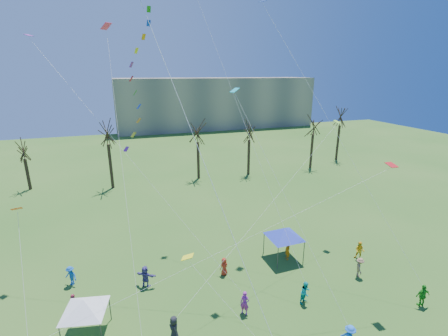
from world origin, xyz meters
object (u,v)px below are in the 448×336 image
object	(u,v)px
canopy_tent_white	(84,305)
canopy_tent_blue	(284,233)
big_box_kite	(144,76)
distant_building	(216,103)

from	to	relation	value
canopy_tent_white	canopy_tent_blue	size ratio (longest dim) A/B	0.88
big_box_kite	distant_building	bearing A→B (deg)	70.17
canopy_tent_blue	big_box_kite	bearing A→B (deg)	-157.12
big_box_kite	canopy_tent_blue	world-z (taller)	big_box_kite
distant_building	canopy_tent_blue	xyz separation A→B (m)	(-15.84, -71.72, -4.91)
distant_building	big_box_kite	size ratio (longest dim) A/B	2.74
big_box_kite	canopy_tent_white	bearing A→B (deg)	166.63
distant_building	big_box_kite	bearing A→B (deg)	-109.83
canopy_tent_white	big_box_kite	bearing A→B (deg)	-13.37
big_box_kite	canopy_tent_white	distance (m)	14.79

